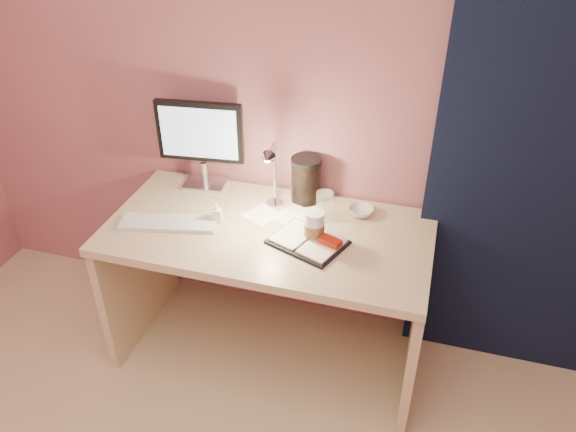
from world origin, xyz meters
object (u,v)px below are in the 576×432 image
(desk, at_px, (273,261))
(keyboard, at_px, (168,223))
(monitor, at_px, (201,137))
(coffee_cup, at_px, (314,227))
(clear_cup, at_px, (325,206))
(lotion_bottle, at_px, (217,212))
(bowl, at_px, (361,211))
(dark_jar, at_px, (306,182))
(planner, at_px, (310,241))
(desk_lamp, at_px, (267,173))

(desk, height_order, keyboard, keyboard)
(monitor, distance_m, keyboard, 0.44)
(coffee_cup, bearing_deg, desk, 156.22)
(clear_cup, distance_m, lotion_bottle, 0.47)
(coffee_cup, height_order, bowl, coffee_cup)
(keyboard, relative_size, bowl, 3.74)
(monitor, xyz_separation_m, coffee_cup, (0.62, -0.30, -0.19))
(lotion_bottle, bearing_deg, keyboard, -156.70)
(coffee_cup, xyz_separation_m, bowl, (0.15, 0.24, -0.05))
(keyboard, distance_m, dark_jar, 0.64)
(monitor, bearing_deg, coffee_cup, -31.96)
(desk, relative_size, coffee_cup, 10.32)
(clear_cup, bearing_deg, planner, -94.45)
(monitor, height_order, lotion_bottle, monitor)
(coffee_cup, bearing_deg, clear_cup, 88.52)
(planner, relative_size, dark_jar, 1.85)
(planner, distance_m, coffee_cup, 0.06)
(dark_jar, bearing_deg, coffee_cup, -69.11)
(bowl, xyz_separation_m, lotion_bottle, (-0.60, -0.22, 0.03))
(desk, bearing_deg, keyboard, -159.71)
(planner, height_order, dark_jar, dark_jar)
(monitor, xyz_separation_m, dark_jar, (0.50, 0.01, -0.16))
(planner, distance_m, bowl, 0.32)
(keyboard, bearing_deg, desk_lamp, 14.87)
(desk, distance_m, lotion_bottle, 0.36)
(dark_jar, bearing_deg, clear_cup, -48.04)
(desk, relative_size, keyboard, 3.38)
(monitor, xyz_separation_m, lotion_bottle, (0.18, -0.28, -0.21))
(keyboard, height_order, clear_cup, clear_cup)
(keyboard, height_order, bowl, bowl)
(monitor, relative_size, planner, 1.22)
(desk, distance_m, coffee_cup, 0.37)
(keyboard, height_order, planner, planner)
(coffee_cup, bearing_deg, bowl, 57.50)
(desk, distance_m, monitor, 0.66)
(monitor, bearing_deg, bowl, -10.29)
(coffee_cup, bearing_deg, planner, -109.67)
(planner, relative_size, bowl, 3.19)
(desk_lamp, bearing_deg, bowl, 9.15)
(clear_cup, xyz_separation_m, lotion_bottle, (-0.45, -0.15, -0.02))
(keyboard, bearing_deg, clear_cup, 7.51)
(desk, bearing_deg, bowl, 22.40)
(keyboard, xyz_separation_m, bowl, (0.79, 0.31, 0.01))
(desk, xyz_separation_m, lotion_bottle, (-0.23, -0.07, 0.27))
(monitor, relative_size, lotion_bottle, 4.74)
(planner, xyz_separation_m, bowl, (0.17, 0.27, 0.01))
(clear_cup, bearing_deg, desk_lamp, -172.70)
(desk, xyz_separation_m, bowl, (0.36, 0.15, 0.24))
(coffee_cup, bearing_deg, dark_jar, 110.89)
(planner, relative_size, coffee_cup, 2.60)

